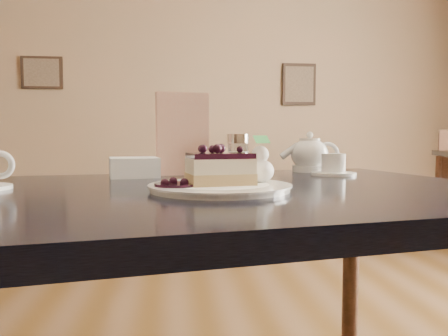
{
  "coord_description": "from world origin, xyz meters",
  "views": [
    {
      "loc": [
        0.13,
        -0.76,
        0.89
      ],
      "look_at": [
        0.22,
        0.02,
        0.84
      ],
      "focal_mm": 35.0,
      "sensor_mm": 36.0,
      "label": 1
    }
  ],
  "objects": [
    {
      "name": "berry_sauce",
      "position": [
        0.13,
        0.07,
        0.8
      ],
      "size": [
        0.08,
        0.08,
        0.01
      ],
      "primitive_type": "cylinder",
      "color": "black",
      "rests_on": "dessert_plate"
    },
    {
      "name": "sugar_shaker",
      "position": [
        0.31,
        0.47,
        0.84
      ],
      "size": [
        0.06,
        0.06,
        0.12
      ],
      "color": "white",
      "rests_on": "main_table"
    },
    {
      "name": "tea_set",
      "position": [
        0.55,
        0.52,
        0.83
      ],
      "size": [
        0.2,
        0.25,
        0.11
      ],
      "color": "white",
      "rests_on": "main_table"
    },
    {
      "name": "main_table",
      "position": [
        0.21,
        0.14,
        0.7
      ],
      "size": [
        1.38,
        1.04,
        0.79
      ],
      "rotation": [
        0.0,
        0.0,
        0.17
      ],
      "color": "black",
      "rests_on": "ground"
    },
    {
      "name": "cheesecake_slice",
      "position": [
        0.22,
        0.09,
        0.83
      ],
      "size": [
        0.14,
        0.11,
        0.06
      ],
      "rotation": [
        0.0,
        0.0,
        0.17
      ],
      "color": "tan",
      "rests_on": "dessert_plate"
    },
    {
      "name": "menu_card",
      "position": [
        0.15,
        0.47,
        0.9
      ],
      "size": [
        0.15,
        0.06,
        0.23
      ],
      "primitive_type": "cube",
      "rotation": [
        0.0,
        0.0,
        0.17
      ],
      "color": "beige",
      "rests_on": "main_table"
    },
    {
      "name": "napkin_stack",
      "position": [
        0.02,
        0.42,
        0.81
      ],
      "size": [
        0.15,
        0.15,
        0.05
      ],
      "primitive_type": "cube",
      "rotation": [
        0.0,
        0.0,
        0.17
      ],
      "color": "white",
      "rests_on": "main_table"
    },
    {
      "name": "dessert_plate",
      "position": [
        0.22,
        0.09,
        0.79
      ],
      "size": [
        0.28,
        0.28,
        0.01
      ],
      "primitive_type": "cylinder",
      "color": "white",
      "rests_on": "main_table"
    },
    {
      "name": "whipped_cream",
      "position": [
        0.3,
        0.12,
        0.82
      ],
      "size": [
        0.06,
        0.06,
        0.05
      ],
      "color": "white",
      "rests_on": "dessert_plate"
    }
  ]
}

